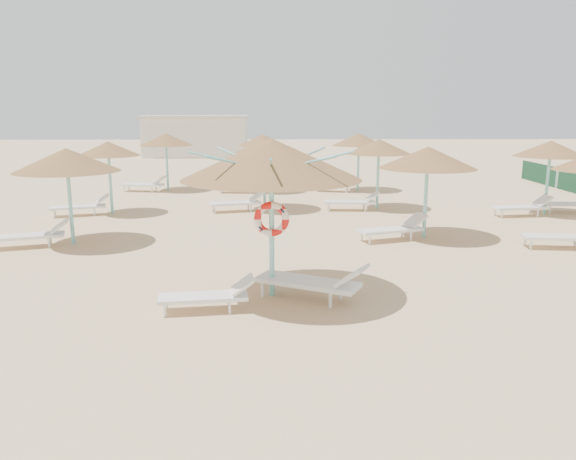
{
  "coord_description": "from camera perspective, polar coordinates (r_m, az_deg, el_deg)",
  "views": [
    {
      "loc": [
        0.3,
        -10.73,
        3.8
      ],
      "look_at": [
        0.57,
        0.76,
        1.3
      ],
      "focal_mm": 35.0,
      "sensor_mm": 36.0,
      "label": 1
    }
  ],
  "objects": [
    {
      "name": "lounger_main_a",
      "position": [
        10.86,
        -7.96,
        -6.58
      ],
      "size": [
        1.86,
        0.76,
        0.66
      ],
      "rotation": [
        0.0,
        0.0,
        0.12
      ],
      "color": "white",
      "rests_on": "ground"
    },
    {
      "name": "ground",
      "position": [
        11.39,
        -2.81,
        -7.23
      ],
      "size": [
        120.0,
        120.0,
        0.0
      ],
      "primitive_type": "plane",
      "color": "tan",
      "rests_on": "ground"
    },
    {
      "name": "main_palapa",
      "position": [
        11.15,
        -1.71,
        7.17
      ],
      "size": [
        3.6,
        3.6,
        3.23
      ],
      "color": "#7AD4D1",
      "rests_on": "ground"
    },
    {
      "name": "lounger_main_b",
      "position": [
        11.33,
        2.71,
        -5.24
      ],
      "size": [
        2.33,
        1.64,
        0.82
      ],
      "rotation": [
        0.0,
        0.0,
        -0.48
      ],
      "color": "white",
      "rests_on": "ground"
    },
    {
      "name": "palapa_field",
      "position": [
        20.52,
        2.11,
        8.08
      ],
      "size": [
        20.21,
        13.62,
        2.72
      ],
      "color": "#7AD4D1",
      "rests_on": "ground"
    },
    {
      "name": "service_hut",
      "position": [
        46.22,
        -9.31,
        9.43
      ],
      "size": [
        8.4,
        4.4,
        3.25
      ],
      "color": "silver",
      "rests_on": "ground"
    }
  ]
}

